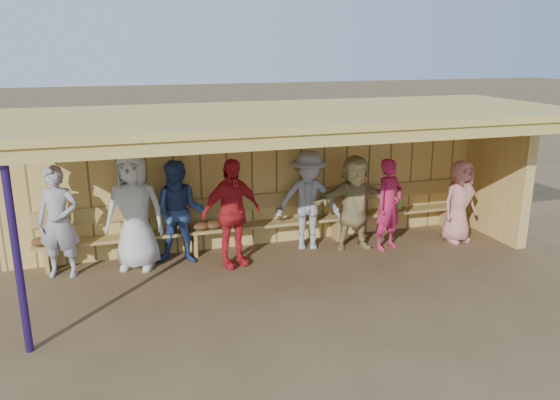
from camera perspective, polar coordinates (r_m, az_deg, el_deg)
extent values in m
plane|color=brown|center=(8.73, 0.69, -7.24)|extent=(90.00, 90.00, 0.00)
imported|color=#94929A|center=(8.86, -22.12, -2.17)|extent=(0.71, 0.56, 1.72)
imported|color=beige|center=(8.80, -14.95, -1.07)|extent=(1.07, 0.88, 1.89)
imported|color=navy|center=(8.88, -10.47, -1.31)|extent=(0.98, 0.86, 1.69)
imported|color=red|center=(8.64, -5.09, -1.39)|extent=(1.10, 0.69, 1.75)
imported|color=gray|center=(9.37, 2.96, -0.03)|extent=(1.25, 0.91, 1.73)
imported|color=tan|center=(9.49, 7.79, -0.23)|extent=(1.58, 0.67, 1.65)
imported|color=#B61D4A|center=(9.56, 11.31, -0.46)|extent=(0.68, 0.56, 1.59)
imported|color=tan|center=(10.25, 18.21, -0.13)|extent=(0.82, 0.63, 1.49)
cube|color=tan|center=(9.59, -1.79, 2.41)|extent=(8.60, 0.20, 2.40)
cube|color=tan|center=(10.74, 21.76, 2.73)|extent=(0.20, 1.62, 2.40)
cube|color=tan|center=(8.10, 0.75, 8.93)|extent=(8.80, 3.20, 0.10)
cube|color=tan|center=(6.72, 4.76, 6.36)|extent=(8.80, 0.10, 0.18)
cube|color=tan|center=(7.82, -26.90, 5.97)|extent=(0.08, 3.00, 0.16)
cube|color=tan|center=(7.72, -19.92, 6.62)|extent=(0.08, 3.00, 0.16)
cube|color=tan|center=(7.74, -12.85, 7.18)|extent=(0.08, 3.00, 0.16)
cube|color=tan|center=(7.87, -5.89, 7.63)|extent=(0.08, 3.00, 0.16)
cube|color=tan|center=(8.12, 0.75, 7.95)|extent=(0.08, 3.00, 0.16)
cube|color=tan|center=(8.46, 6.94, 8.15)|extent=(0.08, 3.00, 0.16)
cube|color=tan|center=(8.89, 12.59, 8.26)|extent=(0.08, 3.00, 0.16)
cube|color=tan|center=(9.40, 17.68, 8.28)|extent=(0.08, 3.00, 0.16)
cube|color=tan|center=(9.97, 22.21, 8.25)|extent=(0.08, 3.00, 0.16)
cylinder|color=navy|center=(6.71, -25.82, -5.14)|extent=(0.09, 0.09, 2.40)
cube|color=tan|center=(9.53, -1.28, -2.51)|extent=(7.60, 0.32, 0.05)
cube|color=tan|center=(9.57, -1.56, -0.09)|extent=(7.60, 0.04, 0.26)
cube|color=tan|center=(9.33, -23.12, -5.70)|extent=(0.06, 0.29, 0.40)
cube|color=tan|center=(9.35, -8.92, -4.54)|extent=(0.06, 0.29, 0.40)
cube|color=tan|center=(10.02, 5.85, -3.03)|extent=(0.06, 0.29, 0.40)
cube|color=tan|center=(11.10, 16.87, -1.77)|extent=(0.06, 0.29, 0.40)
cylinder|color=gold|center=(10.92, 17.75, -1.04)|extent=(0.13, 0.41, 0.80)
sphere|color=gold|center=(11.02, 17.60, -2.83)|extent=(0.08, 0.08, 0.08)
ellipsoid|color=#593319|center=(9.19, -23.67, -3.98)|extent=(0.30, 0.24, 0.14)
ellipsoid|color=#593319|center=(9.25, -6.93, -2.60)|extent=(0.30, 0.24, 0.14)
ellipsoid|color=#593319|center=(9.22, -8.22, -2.72)|extent=(0.30, 0.24, 0.14)
cylinder|color=#9EDA6D|center=(10.53, 12.39, -0.35)|extent=(0.07, 0.07, 0.22)
cylinder|color=orange|center=(10.17, 8.54, -0.72)|extent=(0.07, 0.07, 0.22)
cylinder|color=#87DD6E|center=(10.77, 18.53, -2.95)|extent=(0.07, 0.07, 0.22)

